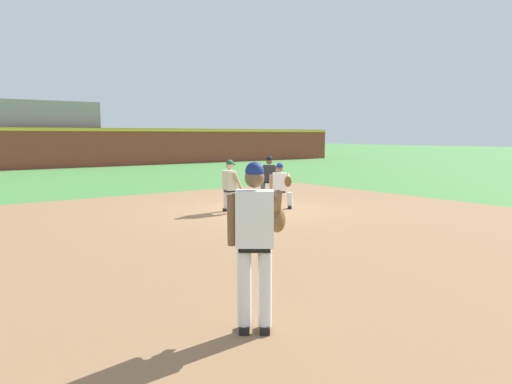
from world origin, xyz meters
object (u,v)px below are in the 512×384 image
baseball (280,225)px  pitcher (256,237)px  first_base_bag (257,208)px  baserunner (230,184)px  umpire (269,176)px  first_baseman (280,184)px

baseball → pitcher: bearing=-131.7°
first_base_bag → baserunner: (-0.87, 0.10, 0.75)m
baserunner → umpire: same height
first_base_bag → umpire: 2.25m
baseball → baserunner: 2.65m
umpire → baseball: bearing=-125.1°
first_baseman → baserunner: bearing=167.5°
first_baseman → baserunner: (-1.52, 0.34, 0.06)m
first_baseman → baserunner: size_ratio=0.92×
first_base_bag → pitcher: 8.95m
baseball → baserunner: (0.29, 2.52, 0.76)m
first_base_bag → baserunner: baserunner is taller
baserunner → first_base_bag: bearing=-6.8°
pitcher → umpire: 10.99m
pitcher → first_baseman: 9.12m
baseball → umpire: 4.78m
baseball → pitcher: (-4.18, -4.70, 1.02)m
pitcher → baserunner: (4.46, 7.22, -0.27)m
first_base_bag → baseball: size_ratio=5.14×
baseball → baserunner: bearing=83.5°
pitcher → first_baseman: pitcher is taller
first_base_bag → umpire: (1.56, 1.44, 0.75)m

